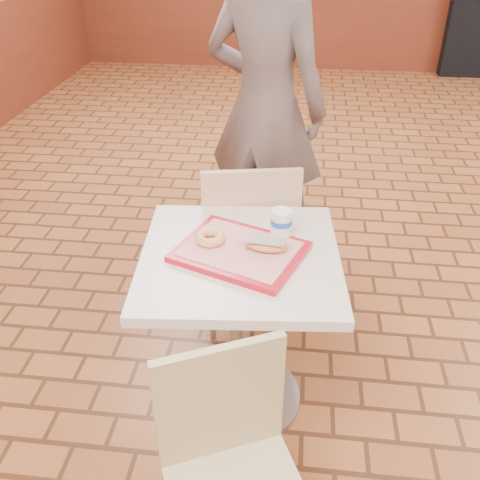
# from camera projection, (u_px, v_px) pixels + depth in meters

# --- Properties ---
(main_table) EXTENTS (0.70, 0.70, 0.73)m
(main_table) POSITION_uv_depth(u_px,v_px,m) (240.00, 307.00, 2.00)
(main_table) COLOR beige
(main_table) RESTS_ON ground
(chair_main_front) EXTENTS (0.49, 0.49, 0.80)m
(chair_main_front) POSITION_uv_depth(u_px,v_px,m) (232.00, 465.00, 1.49)
(chair_main_front) COLOR tan
(chair_main_front) RESTS_ON ground
(chair_main_back) EXTENTS (0.48, 0.48, 0.88)m
(chair_main_back) POSITION_uv_depth(u_px,v_px,m) (249.00, 239.00, 2.40)
(chair_main_back) COLOR tan
(chair_main_back) RESTS_ON ground
(customer) EXTENTS (0.75, 0.62, 1.77)m
(customer) POSITION_uv_depth(u_px,v_px,m) (265.00, 108.00, 2.71)
(customer) COLOR brown
(customer) RESTS_ON ground
(serving_tray) EXTENTS (0.42, 0.32, 0.03)m
(serving_tray) POSITION_uv_depth(u_px,v_px,m) (240.00, 251.00, 1.86)
(serving_tray) COLOR #B00D1A
(serving_tray) RESTS_ON main_table
(ring_donut) EXTENTS (0.13, 0.13, 0.03)m
(ring_donut) POSITION_uv_depth(u_px,v_px,m) (210.00, 237.00, 1.88)
(ring_donut) COLOR #D9934F
(ring_donut) RESTS_ON serving_tray
(long_john_donut) EXTENTS (0.15, 0.08, 0.04)m
(long_john_donut) POSITION_uv_depth(u_px,v_px,m) (266.00, 245.00, 1.83)
(long_john_donut) COLOR #CD713C
(long_john_donut) RESTS_ON serving_tray
(paper_cup) EXTENTS (0.08, 0.08, 0.10)m
(paper_cup) POSITION_uv_depth(u_px,v_px,m) (281.00, 222.00, 1.91)
(paper_cup) COLOR white
(paper_cup) RESTS_ON serving_tray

